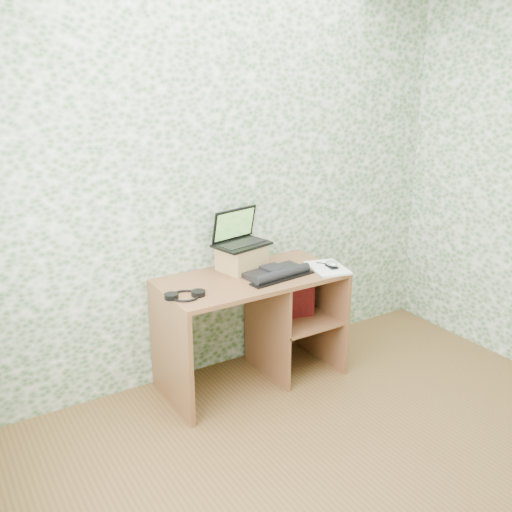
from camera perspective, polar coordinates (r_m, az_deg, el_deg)
floor at (r=3.11m, az=14.77°, el=-23.30°), size 3.50×3.50×0.00m
wall_back at (r=3.80m, az=-2.95°, el=7.17°), size 3.50×0.00×3.50m
desk at (r=3.85m, az=0.31°, el=-5.45°), size 1.20×0.60×0.75m
riser at (r=3.78m, az=-1.43°, el=-0.17°), size 0.32×0.28×0.17m
laptop at (r=3.77m, az=-1.73°, el=1.99°), size 0.39×0.31×0.23m
keyboard at (r=3.69m, az=2.11°, el=-1.69°), size 0.47×0.28×0.07m
headphones at (r=3.38m, az=-7.11°, el=-3.92°), size 0.24×0.21×0.03m
notepad at (r=3.85m, az=7.16°, el=-1.20°), size 0.29×0.35×0.01m
mouse at (r=3.83m, az=7.59°, el=-0.89°), size 0.08×0.11×0.03m
pen at (r=3.90m, az=6.99°, el=-0.76°), size 0.09×0.11×0.01m
red_box at (r=3.93m, az=3.77°, el=-3.76°), size 0.29×0.16×0.34m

